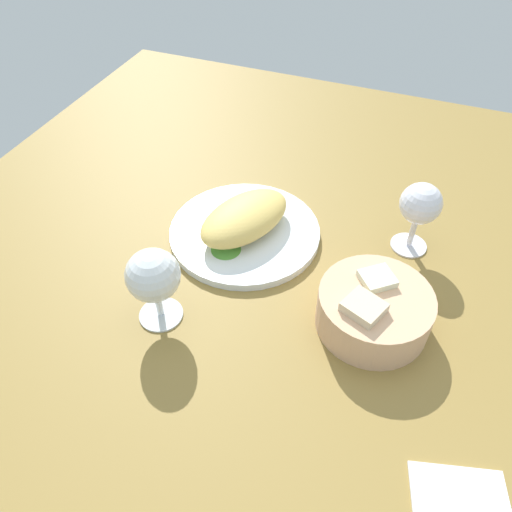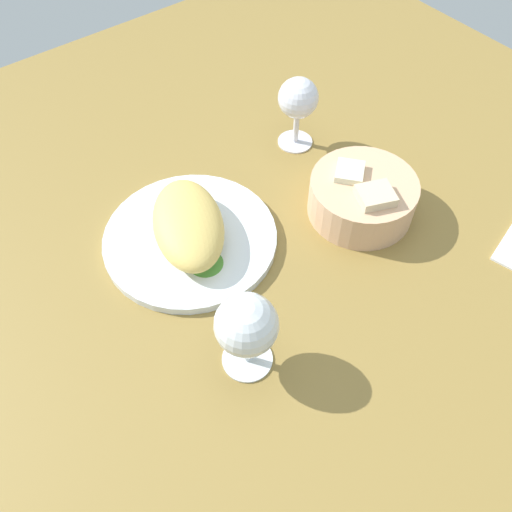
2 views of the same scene
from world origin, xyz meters
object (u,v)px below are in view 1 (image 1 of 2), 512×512
(bread_basket, at_px, (373,309))
(wine_glass_far, at_px, (420,207))
(wine_glass_near, at_px, (153,278))
(folded_napkin, at_px, (460,496))
(plate, at_px, (245,232))

(bread_basket, bearing_deg, wine_glass_far, 171.86)
(bread_basket, height_order, wine_glass_far, wine_glass_far)
(bread_basket, relative_size, wine_glass_far, 1.29)
(wine_glass_near, bearing_deg, wine_glass_far, 131.54)
(wine_glass_far, bearing_deg, wine_glass_near, -48.46)
(folded_napkin, bearing_deg, wine_glass_near, 151.36)
(wine_glass_near, height_order, wine_glass_far, same)
(bread_basket, bearing_deg, plate, -114.55)
(plate, height_order, bread_basket, bread_basket)
(wine_glass_far, bearing_deg, plate, -74.29)
(wine_glass_near, distance_m, folded_napkin, 0.47)
(plate, height_order, wine_glass_far, wine_glass_far)
(plate, xyz_separation_m, folded_napkin, (0.32, 0.40, -0.00))
(bread_basket, relative_size, folded_napkin, 1.50)
(wine_glass_near, bearing_deg, plate, 166.32)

